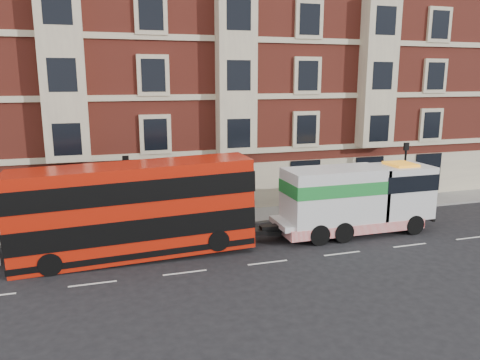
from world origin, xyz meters
The scene contains 7 objects.
ground centered at (0.00, 0.00, 0.00)m, with size 120.00×120.00×0.00m, color black.
sidewalk centered at (0.00, 7.50, 0.07)m, with size 90.00×3.00×0.15m, color slate.
victorian_terrace centered at (0.50, 15.00, 10.07)m, with size 45.00×12.00×20.40m.
lamp_post_west centered at (-6.00, 6.20, 2.68)m, with size 0.35×0.15×4.35m.
lamp_post_east centered at (12.00, 6.20, 2.68)m, with size 0.35×0.15×4.35m.
double_decker_bus centered at (-5.90, 2.66, 2.45)m, with size 11.45×2.63×4.63m.
tow_truck centered at (6.16, 2.66, 2.03)m, with size 9.17×2.71×3.82m.
Camera 1 is at (-7.49, -19.65, 8.58)m, focal length 35.00 mm.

